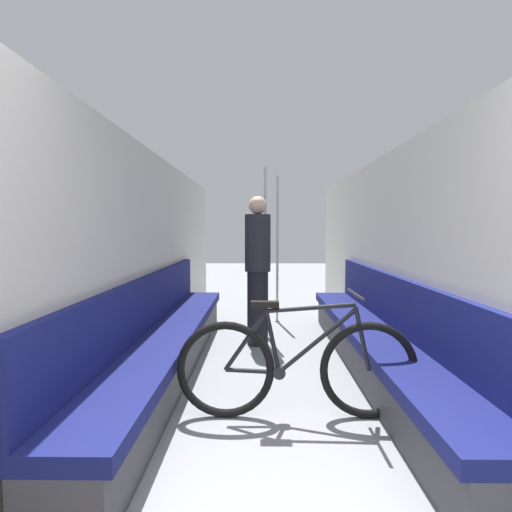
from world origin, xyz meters
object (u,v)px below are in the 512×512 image
Objects in this scene: grab_pole_far at (277,251)px; bench_seat_row_right at (377,343)px; grab_pole_near at (265,254)px; passenger_standing at (258,268)px; bicycle at (297,367)px; bench_seat_row_left at (166,342)px.

bench_seat_row_right is at bearing -67.98° from grab_pole_far.
passenger_standing is (-0.09, -0.42, -0.14)m from grab_pole_near.
bench_seat_row_right reaches higher than bicycle.
bicycle is at bearing -37.90° from bench_seat_row_left.
bench_seat_row_right is (1.99, 0.00, 0.00)m from bench_seat_row_left.
bench_seat_row_right is at bearing 37.98° from bicycle.
passenger_standing is (0.86, 0.94, 0.61)m from bench_seat_row_left.
passenger_standing is (-0.28, -1.17, -0.14)m from grab_pole_far.
bench_seat_row_right is 1.99× the size of grab_pole_far.
passenger_standing is at bearing 47.61° from bench_seat_row_left.
bench_seat_row_right is 1.23m from bicycle.
grab_pole_near and grab_pole_far have the same top height.
bench_seat_row_right is at bearing 0.00° from bench_seat_row_left.
passenger_standing is at bearing 140.29° from bench_seat_row_right.
grab_pole_near is (-1.04, 1.36, 0.75)m from bench_seat_row_right.
grab_pole_far reaches higher than passenger_standing.
bicycle is 0.81× the size of grab_pole_near.
grab_pole_near reaches higher than bicycle.
bench_seat_row_right is 1.99× the size of grab_pole_near.
grab_pole_far is (-0.02, 3.01, 0.67)m from bicycle.
grab_pole_far is at bearing 75.97° from grab_pole_near.
bench_seat_row_left is 2.51m from grab_pole_far.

